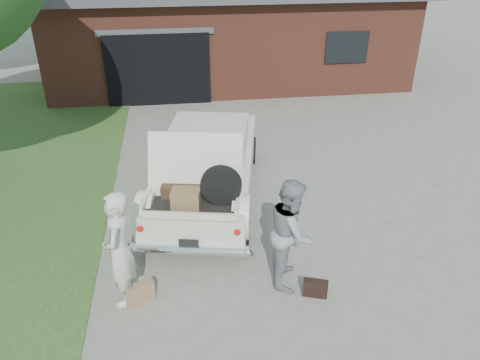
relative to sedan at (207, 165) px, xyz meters
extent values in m
plane|color=gray|center=(0.48, -2.00, -0.72)|extent=(90.00, 90.00, 0.00)
cube|color=brown|center=(1.48, 9.50, 0.78)|extent=(12.00, 7.00, 3.00)
cube|color=black|center=(-1.02, 6.05, 0.38)|extent=(3.20, 0.30, 2.20)
cube|color=#4C4C51|center=(-1.02, 5.98, 1.53)|extent=(3.50, 0.12, 0.18)
cube|color=black|center=(4.98, 5.98, 0.88)|extent=(1.40, 0.08, 1.00)
cube|color=beige|center=(0.01, 0.04, -0.13)|extent=(2.74, 5.05, 0.62)
cube|color=beige|center=(0.06, 0.32, 0.42)|extent=(1.93, 2.19, 0.50)
cube|color=black|center=(0.25, 1.21, 0.41)|extent=(1.47, 0.37, 0.42)
cube|color=black|center=(-0.12, -0.57, 0.41)|extent=(1.47, 0.37, 0.42)
cylinder|color=black|center=(-1.15, -1.38, -0.41)|extent=(0.33, 0.66, 0.63)
cylinder|color=black|center=(0.50, -1.72, -0.41)|extent=(0.33, 0.66, 0.63)
cylinder|color=black|center=(-0.49, 1.80, -0.41)|extent=(0.33, 0.66, 0.63)
cylinder|color=black|center=(1.16, 1.46, -0.41)|extent=(0.33, 0.66, 0.63)
cylinder|color=silver|center=(-0.49, -2.35, -0.34)|extent=(1.95, 0.56, 0.17)
cylinder|color=#A5140F|center=(-1.24, -2.12, 0.02)|extent=(0.13, 0.12, 0.11)
cylinder|color=#A5140F|center=(0.30, -2.44, 0.02)|extent=(0.13, 0.12, 0.11)
cube|color=black|center=(-0.49, -2.36, -0.20)|extent=(0.32, 0.08, 0.16)
cube|color=black|center=(-0.36, -1.74, 0.20)|extent=(1.66, 1.33, 0.04)
cube|color=beige|center=(-1.11, -1.58, 0.30)|extent=(0.27, 1.04, 0.17)
cube|color=beige|center=(0.39, -1.89, 0.30)|extent=(0.27, 1.04, 0.17)
cube|color=beige|center=(-0.47, -2.25, 0.26)|extent=(1.51, 0.37, 0.11)
cube|color=beige|center=(-0.29, -1.41, 0.74)|extent=(1.66, 0.74, 1.04)
cube|color=#45311D|center=(-0.53, -1.47, 0.33)|extent=(0.74, 0.56, 0.21)
cube|color=olive|center=(-0.48, -1.92, 0.38)|extent=(0.52, 0.39, 0.32)
cube|color=black|center=(-0.31, -1.49, 0.30)|extent=(0.58, 0.44, 0.16)
cylinder|color=black|center=(0.10, -1.88, 0.57)|extent=(0.70, 0.29, 0.68)
imported|color=beige|center=(-1.50, -2.92, 0.21)|extent=(0.51, 0.72, 1.86)
imported|color=gray|center=(1.09, -2.79, 0.17)|extent=(0.89, 1.02, 1.79)
cube|color=#98704D|center=(-1.27, -3.02, -0.55)|extent=(0.46, 0.30, 0.34)
cube|color=black|center=(1.39, -3.26, -0.58)|extent=(0.39, 0.23, 0.29)
camera|label=1|loc=(-0.53, -8.53, 4.32)|focal=35.00mm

